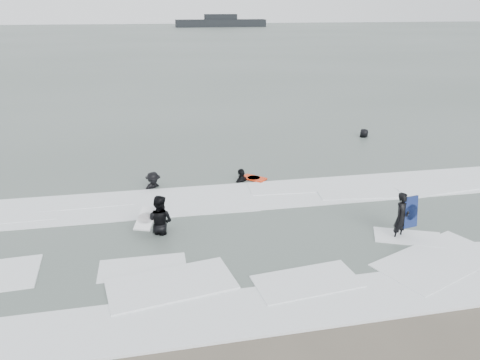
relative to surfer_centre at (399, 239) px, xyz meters
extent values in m
plane|color=brown|center=(-4.30, -2.06, 0.00)|extent=(320.00, 320.00, 0.00)
plane|color=#47544C|center=(-4.30, 77.94, 0.06)|extent=(320.00, 320.00, 0.00)
imported|color=black|center=(0.00, 0.00, 0.00)|extent=(0.65, 0.56, 1.50)
imported|color=black|center=(-7.03, 1.71, 0.00)|extent=(1.09, 1.00, 1.80)
imported|color=black|center=(-7.17, 5.40, 0.00)|extent=(1.15, 0.99, 1.55)
imported|color=black|center=(-3.73, 5.56, 0.00)|extent=(1.06, 0.91, 1.71)
imported|color=black|center=(3.79, 10.66, 0.00)|extent=(0.93, 0.95, 1.65)
cube|color=white|center=(-4.30, -2.66, 0.03)|extent=(30.03, 2.32, 0.07)
cube|color=white|center=(-4.30, 3.94, 0.04)|extent=(30.00, 2.60, 0.09)
cube|color=black|center=(14.72, 132.47, 1.10)|extent=(26.45, 4.72, 2.08)
cube|color=black|center=(14.72, 132.47, 2.89)|extent=(9.45, 2.83, 1.51)
camera|label=1|loc=(-7.04, -11.38, 6.63)|focal=35.00mm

